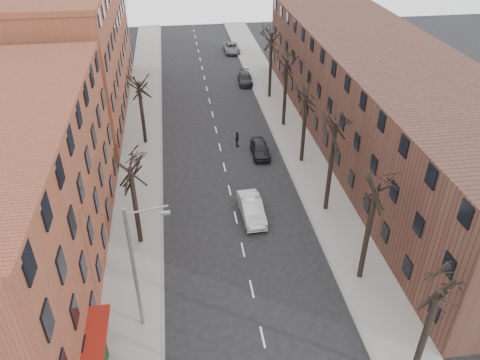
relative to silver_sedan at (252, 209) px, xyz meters
name	(u,v)px	position (x,y,z in m)	size (l,w,h in m)	color
sidewalk_left	(142,138)	(-9.31, 15.06, -0.72)	(4.00, 90.00, 0.15)	gray
sidewalk_right	(289,128)	(6.69, 15.06, -0.72)	(4.00, 90.00, 0.15)	gray
building_left_far	(65,51)	(-17.31, 24.06, 6.21)	(12.00, 28.00, 14.00)	brown
building_right	(383,101)	(14.69, 10.06, 4.21)	(12.00, 50.00, 10.00)	#4D3024
tree_right_b	(359,277)	(6.29, -7.94, -0.79)	(5.20, 5.20, 10.80)	black
tree_right_c	(325,209)	(6.29, 0.06, -0.79)	(5.20, 5.20, 11.60)	black
tree_right_d	(301,161)	(6.29, 8.06, -0.79)	(5.20, 5.20, 10.00)	black
tree_right_e	(283,125)	(6.29, 16.06, -0.79)	(5.20, 5.20, 10.80)	black
tree_right_f	(269,97)	(6.29, 24.06, -0.79)	(5.20, 5.20, 11.60)	black
tree_left_a	(141,242)	(-8.91, -1.94, -0.79)	(5.20, 5.20, 9.50)	black
tree_left_b	(146,143)	(-8.91, 14.06, -0.79)	(5.20, 5.20, 9.50)	black
streetlight	(136,265)	(-8.34, -9.94, 4.22)	(2.45, 0.22, 9.03)	slate
silver_sedan	(252,209)	(0.00, 0.00, 0.00)	(1.67, 4.80, 1.58)	#B6B9BE
parked_car_near	(260,149)	(2.49, 9.90, -0.08)	(1.67, 4.14, 1.41)	black
parked_car_mid	(245,79)	(3.99, 29.29, -0.14)	(1.82, 4.48, 1.30)	black
parked_car_far	(231,48)	(3.88, 42.68, -0.11)	(2.27, 4.93, 1.37)	#5C5D64
pedestrian_crossing	(237,139)	(0.48, 11.96, 0.03)	(0.96, 0.40, 1.65)	black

